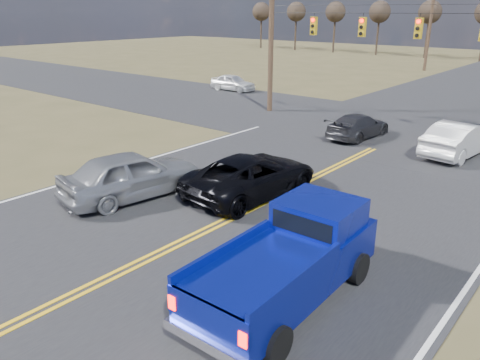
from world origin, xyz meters
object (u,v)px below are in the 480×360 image
Objects in this scene: black_suv at (252,175)px; cross_car_west at (233,83)px; white_car_queue at (460,139)px; pickup_truck at (291,260)px; dgrey_car_queue at (358,126)px; silver_suv at (131,175)px.

black_suv reaches higher than cross_car_west.
black_suv is 1.12× the size of white_car_queue.
pickup_truck is 1.28× the size of dgrey_car_queue.
silver_suv is at bearing 167.04° from pickup_truck.
pickup_truck is 1.09× the size of silver_suv.
silver_suv reaches higher than black_suv.
pickup_truck reaches higher than black_suv.
white_car_queue is 20.71m from cross_car_west.
cross_car_west is (-12.30, 19.59, -0.18)m from silver_suv.
dgrey_car_queue is (-4.90, 0.00, -0.16)m from white_car_queue.
silver_suv is 12.69m from dgrey_car_queue.
black_suv is 9.66m from dgrey_car_queue.
silver_suv reaches higher than white_car_queue.
dgrey_car_queue is 1.09× the size of cross_car_west.
cross_car_west is (-19.45, 7.11, -0.12)m from white_car_queue.
pickup_truck is 6.36m from black_suv.
pickup_truck is at bearing 140.20° from black_suv.
silver_suv is (-7.61, 1.53, -0.13)m from pickup_truck.
silver_suv is 1.17× the size of dgrey_car_queue.
pickup_truck is 1.02× the size of black_suv.
pickup_truck is 1.40× the size of cross_car_west.
white_car_queue is at bearing -176.24° from dgrey_car_queue.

